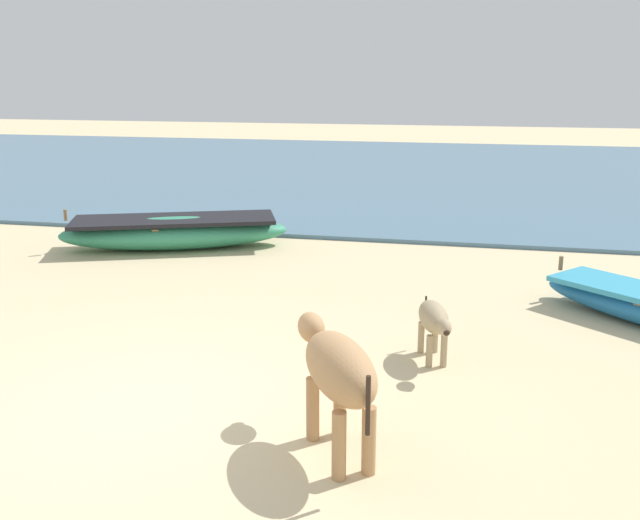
{
  "coord_description": "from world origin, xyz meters",
  "views": [
    {
      "loc": [
        3.02,
        -5.82,
        3.13
      ],
      "look_at": [
        0.92,
        3.66,
        0.6
      ],
      "focal_mm": 40.24,
      "sensor_mm": 36.0,
      "label": 1
    }
  ],
  "objects": [
    {
      "name": "ground",
      "position": [
        0.0,
        0.0,
        0.0
      ],
      "size": [
        80.0,
        80.0,
        0.0
      ],
      "primitive_type": "plane",
      "color": "beige"
    },
    {
      "name": "sea_water",
      "position": [
        0.0,
        17.45,
        0.04
      ],
      "size": [
        60.0,
        20.0,
        0.08
      ],
      "primitive_type": "cube",
      "color": "slate",
      "rests_on": "ground"
    },
    {
      "name": "fishing_boat_1",
      "position": [
        -2.37,
        6.18,
        0.31
      ],
      "size": [
        4.29,
        2.6,
        0.78
      ],
      "rotation": [
        0.0,
        0.0,
        3.51
      ],
      "color": "#338C66",
      "rests_on": "ground"
    },
    {
      "name": "cow_adult_tan",
      "position": [
        1.97,
        -0.42,
        0.75
      ],
      "size": [
        1.09,
        1.5,
        1.05
      ],
      "rotation": [
        0.0,
        0.0,
        2.11
      ],
      "color": "tan",
      "rests_on": "ground"
    },
    {
      "name": "calf_near_dun",
      "position": [
        2.63,
        1.79,
        0.48
      ],
      "size": [
        0.5,
        1.01,
        0.67
      ],
      "rotation": [
        0.0,
        0.0,
        5.0
      ],
      "color": "tan",
      "rests_on": "ground"
    }
  ]
}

